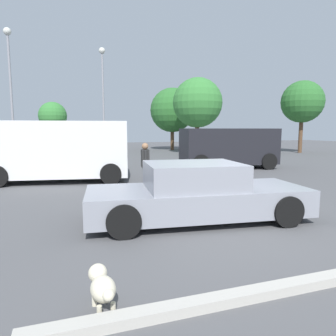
# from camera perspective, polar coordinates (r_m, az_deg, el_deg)

# --- Properties ---
(ground_plane) EXTENTS (80.00, 80.00, 0.00)m
(ground_plane) POSITION_cam_1_polar(r_m,az_deg,el_deg) (6.79, 8.54, -9.61)
(ground_plane) COLOR #515154
(sedan_foreground) EXTENTS (4.84, 2.29, 1.25)m
(sedan_foreground) POSITION_cam_1_polar(r_m,az_deg,el_deg) (6.61, 5.31, -4.86)
(sedan_foreground) COLOR gray
(sedan_foreground) RESTS_ON ground_plane
(dog) EXTENTS (0.32, 0.64, 0.42)m
(dog) POSITION_cam_1_polar(r_m,az_deg,el_deg) (3.67, -12.27, -20.61)
(dog) COLOR beige
(dog) RESTS_ON ground_plane
(van_white) EXTENTS (5.26, 2.92, 2.25)m
(van_white) POSITION_cam_1_polar(r_m,az_deg,el_deg) (12.18, -19.61, 3.31)
(van_white) COLOR white
(van_white) RESTS_ON ground_plane
(suv_dark) EXTENTS (4.87, 2.57, 2.00)m
(suv_dark) POSITION_cam_1_polar(r_m,az_deg,el_deg) (15.72, 11.24, 3.94)
(suv_dark) COLOR black
(suv_dark) RESTS_ON ground_plane
(pedestrian) EXTENTS (0.30, 0.56, 1.54)m
(pedestrian) POSITION_cam_1_polar(r_m,az_deg,el_deg) (9.68, -4.29, 0.97)
(pedestrian) COLOR gray
(pedestrian) RESTS_ON ground_plane
(parking_curb) EXTENTS (7.04, 0.20, 0.12)m
(parking_curb) POSITION_cam_1_polar(r_m,az_deg,el_deg) (4.54, 26.60, -18.30)
(parking_curb) COLOR #B7B2A8
(parking_curb) RESTS_ON ground_plane
(light_post_mid) EXTENTS (0.44, 0.44, 7.80)m
(light_post_mid) POSITION_cam_1_polar(r_m,az_deg,el_deg) (20.88, -27.44, 15.21)
(light_post_mid) COLOR gray
(light_post_mid) RESTS_ON ground_plane
(light_post_far) EXTENTS (0.44, 0.44, 7.68)m
(light_post_far) POSITION_cam_1_polar(r_m,az_deg,el_deg) (23.01, -12.08, 14.86)
(light_post_far) COLOR gray
(light_post_far) RESTS_ON ground_plane
(tree_back_left) EXTENTS (4.16, 4.16, 5.85)m
(tree_back_left) POSITION_cam_1_polar(r_m,az_deg,el_deg) (29.36, 0.82, 10.75)
(tree_back_left) COLOR brown
(tree_back_left) RESTS_ON ground_plane
(tree_back_center) EXTENTS (2.64, 2.64, 4.59)m
(tree_back_center) POSITION_cam_1_polar(r_m,az_deg,el_deg) (31.79, -20.75, 9.06)
(tree_back_center) COLOR brown
(tree_back_center) RESTS_ON ground_plane
(tree_back_right) EXTENTS (3.91, 3.91, 6.01)m
(tree_back_right) POSITION_cam_1_polar(r_m,az_deg,el_deg) (24.75, 5.53, 12.01)
(tree_back_right) COLOR brown
(tree_back_right) RESTS_ON ground_plane
(tree_far_right) EXTENTS (3.44, 3.44, 5.95)m
(tree_far_right) POSITION_cam_1_polar(r_m,az_deg,el_deg) (28.09, 23.82, 11.22)
(tree_far_right) COLOR brown
(tree_far_right) RESTS_ON ground_plane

